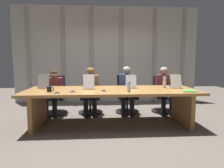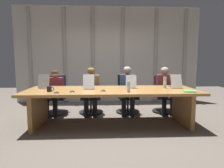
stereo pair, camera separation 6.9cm
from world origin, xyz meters
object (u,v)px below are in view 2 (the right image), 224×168
person_right_mid (165,87)px  laptop_right_mid (174,85)px  office_chair_center (127,99)px  spiral_notepad (190,91)px  person_left_end (54,90)px  conference_mic_left_side (56,92)px  person_left_mid (91,88)px  conference_mic_right_side (103,90)px  water_bottle_secondary (165,82)px  conference_mic_middle (72,91)px  water_bottle_primary (128,87)px  laptop_left_mid (89,85)px  laptop_center (131,85)px  person_center (127,88)px  office_chair_right_mid (164,99)px  office_chair_left_end (56,99)px  coffee_mug_near (49,89)px  office_chair_left_mid (91,99)px  laptop_left_end (46,85)px

person_right_mid → laptop_right_mid: bearing=0.6°
office_chair_center → spiral_notepad: bearing=31.7°
person_left_end → conference_mic_left_side: person_left_end is taller
person_left_mid → conference_mic_right_side: (0.29, -1.06, 0.11)m
water_bottle_secondary → conference_mic_right_side: bearing=-164.1°
person_left_mid → conference_mic_middle: bearing=-14.1°
laptop_right_mid → conference_mic_left_side: 2.48m
water_bottle_primary → conference_mic_right_side: water_bottle_primary is taller
water_bottle_secondary → laptop_left_mid: bearing=177.7°
conference_mic_middle → laptop_center: bearing=25.6°
conference_mic_right_side → person_center: bearing=60.3°
conference_mic_middle → person_left_end: bearing=118.2°
laptop_right_mid → office_chair_right_mid: laptop_right_mid is taller
laptop_left_mid → laptop_center: 0.91m
office_chair_left_end → person_right_mid: person_right_mid is taller
conference_mic_right_side → water_bottle_secondary: bearing=15.9°
coffee_mug_near → spiral_notepad: 2.68m
person_center → conference_mic_left_side: bearing=-45.8°
laptop_center → coffee_mug_near: (-1.63, -0.51, -0.00)m
office_chair_left_mid → person_left_end: (-0.88, -0.16, 0.27)m
laptop_right_mid → coffee_mug_near: laptop_right_mid is taller
laptop_left_end → coffee_mug_near: bearing=-157.2°
person_left_end → person_right_mid: bearing=93.7°
office_chair_left_mid → office_chair_center: office_chair_center is taller
water_bottle_secondary → coffee_mug_near: 2.38m
person_center → conference_mic_middle: 1.65m
conference_mic_left_side → conference_mic_right_side: (0.85, 0.19, 0.00)m
water_bottle_primary → coffee_mug_near: size_ratio=1.62×
office_chair_left_mid → person_left_mid: bearing=5.8°
office_chair_left_mid → person_center: bearing=79.8°
laptop_right_mid → water_bottle_primary: laptop_right_mid is taller
laptop_center → person_left_mid: size_ratio=0.37×
laptop_left_end → office_chair_center: 2.05m
laptop_left_end → conference_mic_left_side: laptop_left_end is taller
conference_mic_right_side → spiral_notepad: 1.66m
laptop_left_mid → office_chair_right_mid: 2.08m
laptop_left_mid → office_chair_center: (0.93, 0.77, -0.45)m
office_chair_left_mid → person_center: (0.92, -0.16, 0.32)m
laptop_left_mid → office_chair_left_mid: 0.90m
water_bottle_secondary → laptop_right_mid: bearing=15.5°
office_chair_left_mid → water_bottle_primary: 1.63m
laptop_right_mid → office_chair_left_end: size_ratio=0.46×
spiral_notepad → conference_mic_left_side: bearing=-158.0°
laptop_left_mid → coffee_mug_near: (-0.72, -0.46, -0.01)m
conference_mic_middle → spiral_notepad: size_ratio=0.30×
laptop_left_end → water_bottle_secondary: 2.56m
laptop_left_end → office_chair_left_mid: laptop_left_end is taller
person_left_end → spiral_notepad: size_ratio=3.03×
laptop_left_end → office_chair_right_mid: bearing=-75.3°
office_chair_left_end → person_center: person_center is taller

